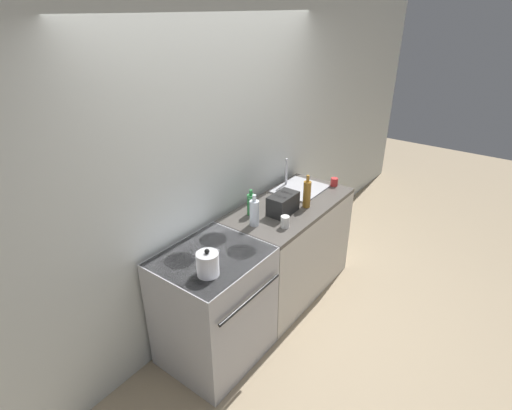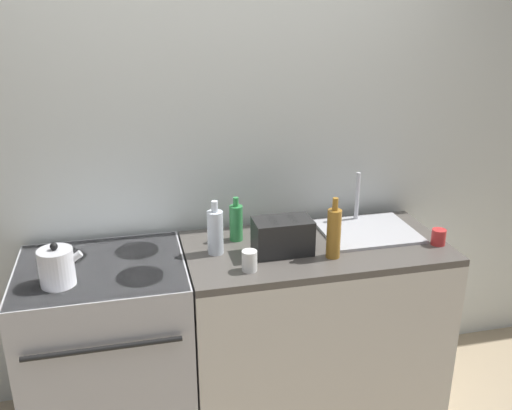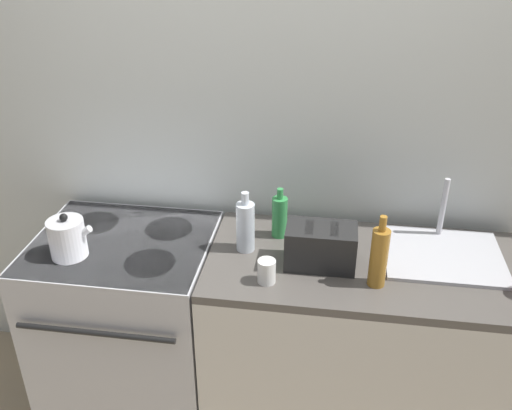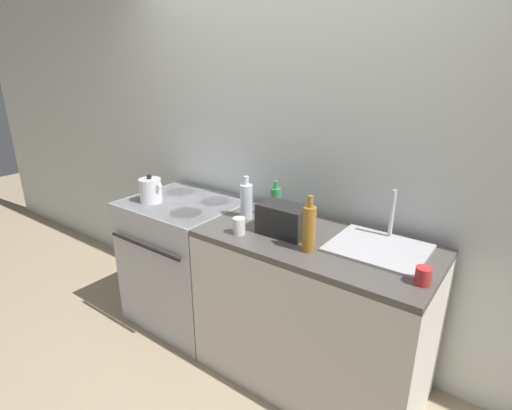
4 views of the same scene
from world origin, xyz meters
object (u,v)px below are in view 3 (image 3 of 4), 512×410
object	(u,v)px
stove	(132,324)
cup_white	(267,271)
kettle	(68,238)
bottle_green	(280,216)
bottle_amber	(379,257)
bottle_clear	(245,226)
toaster	(321,246)

from	to	relation	value
stove	cup_white	distance (m)	0.86
kettle	bottle_green	xyz separation A→B (m)	(0.84, 0.29, 0.01)
stove	bottle_amber	distance (m)	1.24
kettle	bottle_amber	world-z (taller)	bottle_amber
bottle_amber	kettle	bearing A→B (deg)	179.20
cup_white	bottle_amber	bearing A→B (deg)	6.33
bottle_clear	cup_white	distance (m)	0.26
bottle_green	kettle	bearing A→B (deg)	-161.25
bottle_green	cup_white	xyz separation A→B (m)	(-0.01, -0.35, -0.05)
bottle_clear	cup_white	bearing A→B (deg)	-61.60
bottle_clear	toaster	bearing A→B (deg)	-12.11
toaster	cup_white	xyz separation A→B (m)	(-0.20, -0.15, -0.04)
stove	bottle_green	bearing A→B (deg)	12.86
bottle_green	bottle_amber	bearing A→B (deg)	-36.62
stove	bottle_amber	world-z (taller)	bottle_amber
stove	bottle_clear	distance (m)	0.79
toaster	cup_white	distance (m)	0.25
kettle	cup_white	bearing A→B (deg)	-4.39
kettle	toaster	xyz separation A→B (m)	(1.03, 0.09, 0.00)
bottle_green	toaster	bearing A→B (deg)	-46.68
bottle_green	stove	bearing A→B (deg)	-167.14
kettle	cup_white	xyz separation A→B (m)	(0.83, -0.06, -0.04)
kettle	toaster	size ratio (longest dim) A/B	0.70
toaster	bottle_green	bearing A→B (deg)	133.32
stove	bottle_green	size ratio (longest dim) A/B	4.08
stove	kettle	distance (m)	0.58
stove	bottle_green	distance (m)	0.89
bottle_green	bottle_clear	xyz separation A→B (m)	(-0.13, -0.13, 0.02)
kettle	bottle_green	distance (m)	0.89
stove	bottle_green	xyz separation A→B (m)	(0.67, 0.15, 0.55)
stove	kettle	bearing A→B (deg)	-141.94
bottle_green	bottle_clear	world-z (taller)	bottle_clear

